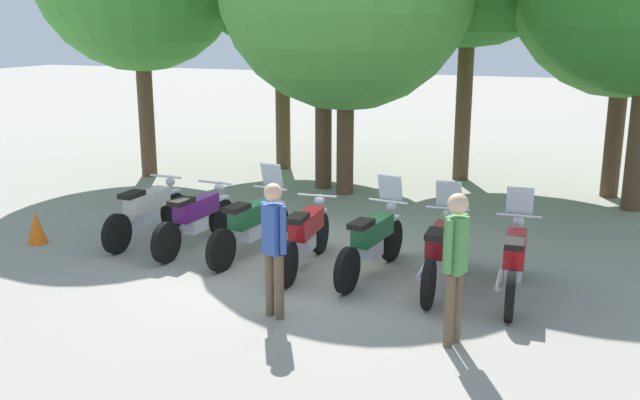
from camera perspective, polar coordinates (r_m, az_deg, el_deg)
name	(u,v)px	position (r m, az deg, el deg)	size (l,w,h in m)	color
ground_plane	(308,266)	(10.70, -0.97, -5.29)	(80.00, 80.00, 0.00)	gray
motorcycle_0	(147,210)	(12.17, -13.72, -0.82)	(0.62, 2.19, 0.99)	black
motorcycle_1	(196,218)	(11.55, -9.93, -1.42)	(0.62, 2.19, 0.99)	black
motorcycle_2	(252,224)	(11.06, -5.52, -1.90)	(0.65, 2.19, 1.37)	black
motorcycle_3	(306,235)	(10.47, -1.16, -2.83)	(0.62, 2.19, 0.99)	black
motorcycle_4	(372,240)	(10.20, 4.22, -3.25)	(0.66, 2.19, 1.37)	black
motorcycle_5	(440,250)	(9.88, 9.59, -3.99)	(0.62, 2.19, 1.37)	black
motorcycle_6	(514,259)	(9.71, 15.35, -4.63)	(0.62, 2.19, 1.37)	black
person_0	(456,257)	(7.98, 10.84, -4.52)	(0.29, 0.40, 1.76)	brown
person_1	(274,240)	(8.59, -3.73, -3.24)	(0.40, 0.29, 1.70)	brown
traffic_cone	(37,227)	(12.58, -21.82, -2.04)	(0.32, 0.32, 0.55)	orange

